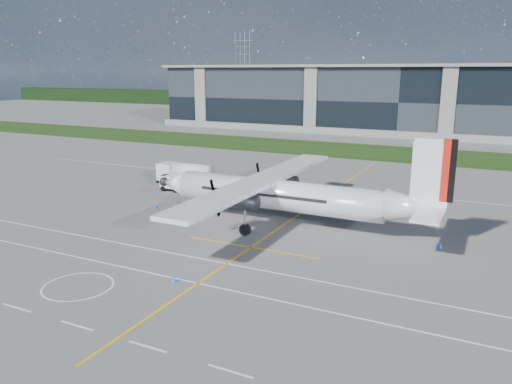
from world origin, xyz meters
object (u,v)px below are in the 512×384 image
Objects in this scene: safety_cone_nose_port at (171,208)px; ground_crew_person at (216,194)px; fuel_tanker_truck at (182,174)px; safety_cone_nose_stbd at (179,203)px; safety_cone_portwing at (174,278)px; safety_cone_stbdwing at (310,187)px; safety_cone_tail at (440,245)px; safety_cone_fwd at (156,206)px; turboprop_aircraft at (288,178)px; pylon_west at (242,69)px; baggage_tug at (173,183)px.

ground_crew_person is at bearing 61.60° from safety_cone_nose_port.
fuel_tanker_truck is 15.61× the size of safety_cone_nose_stbd.
ground_crew_person reaches higher than safety_cone_portwing.
fuel_tanker_truck reaches higher than ground_crew_person.
safety_cone_stbdwing and safety_cone_portwing have the same top height.
safety_cone_tail and safety_cone_fwd have the same top height.
safety_cone_nose_port is 1.00× the size of safety_cone_tail.
fuel_tanker_truck is (-18.42, 9.37, -3.01)m from turboprop_aircraft.
pylon_west reaches higher than safety_cone_nose_port.
baggage_tug is at bearing 167.30° from safety_cone_tail.
fuel_tanker_truck is (64.85, -139.50, -13.54)m from pylon_west.
pylon_west is at bearing 115.38° from safety_cone_nose_stbd.
safety_cone_stbdwing is at bearing 102.11° from turboprop_aircraft.
safety_cone_nose_port is at bearing -121.75° from safety_cone_stbdwing.
safety_cone_nose_stbd and safety_cone_tail have the same top height.
baggage_tug is (0.55, -2.72, -0.55)m from fuel_tanker_truck.
ground_crew_person is 3.83× the size of safety_cone_nose_stbd.
safety_cone_nose_port and safety_cone_tail have the same top height.
baggage_tug reaches higher than safety_cone_fwd.
safety_cone_nose_stbd is (4.66, -5.46, -0.66)m from baggage_tug.
safety_cone_nose_port is at bearing -56.14° from baggage_tug.
safety_cone_nose_port is 18.50m from safety_cone_portwing.
ground_crew_person is (8.18, -5.23, -0.50)m from fuel_tanker_truck.
baggage_tug is at bearing 123.86° from safety_cone_nose_port.
turboprop_aircraft is 14.37m from safety_cone_tail.
pylon_west reaches higher than baggage_tug.
ground_crew_person reaches higher than safety_cone_nose_stbd.
safety_cone_nose_port is 1.00× the size of safety_cone_stbdwing.
safety_cone_nose_port is 26.62m from safety_cone_tail.
safety_cone_nose_port is 1.90m from safety_cone_fwd.
safety_cone_fwd is at bearing -129.07° from safety_cone_nose_stbd.
safety_cone_nose_stbd is (-0.31, 1.96, 0.00)m from safety_cone_nose_port.
fuel_tanker_truck is at bearing 58.67° from ground_crew_person.
baggage_tug is at bearing 112.49° from safety_cone_fwd.
safety_cone_portwing is at bearing -63.69° from pylon_west.
fuel_tanker_truck is 10.83m from safety_cone_fwd.
safety_cone_stbdwing is 19.49m from safety_cone_fwd.
pylon_west reaches higher than fuel_tanker_truck.
safety_cone_portwing is (16.51, -25.03, -1.21)m from fuel_tanker_truck.
fuel_tanker_truck is at bearing 153.04° from turboprop_aircraft.
safety_cone_stbdwing is at bearing -31.92° from ground_crew_person.
safety_cone_nose_stbd is 20.28m from safety_cone_portwing.
pylon_west reaches higher than ground_crew_person.
baggage_tug is 1.59× the size of ground_crew_person.
safety_cone_nose_stbd is 1.00× the size of safety_cone_stbdwing.
fuel_tanker_truck is at bearing 162.98° from safety_cone_tail.
baggage_tug is 6.08× the size of safety_cone_portwing.
safety_cone_fwd is (68.47, -149.64, -14.75)m from pylon_west.
turboprop_aircraft is at bearing 3.40° from safety_cone_nose_port.
fuel_tanker_truck reaches higher than safety_cone_nose_stbd.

